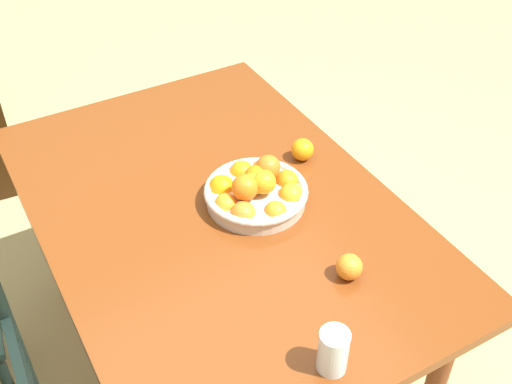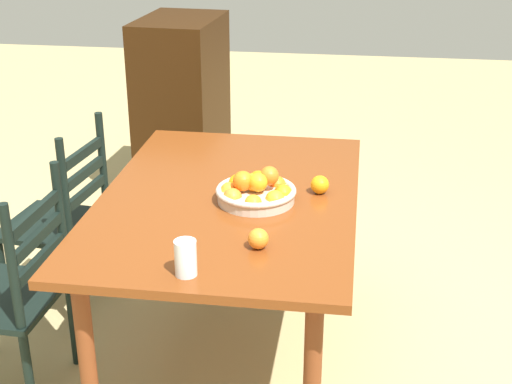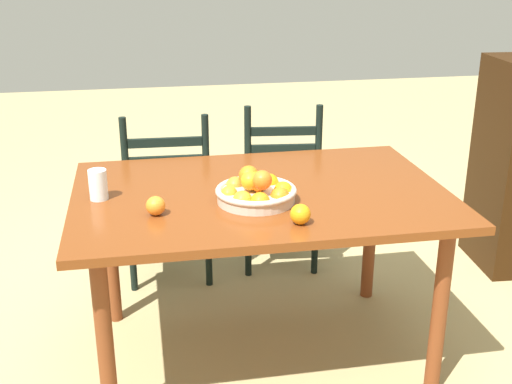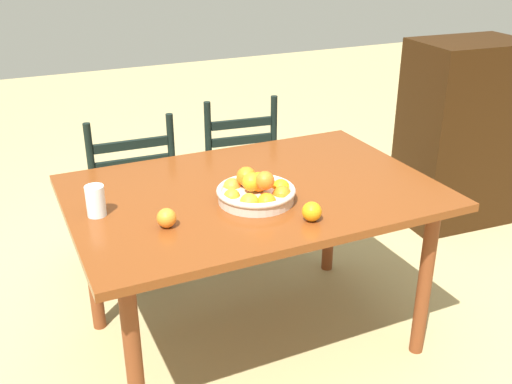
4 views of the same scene
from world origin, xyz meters
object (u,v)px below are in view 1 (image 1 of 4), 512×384
object	(u,v)px
orange_loose_0	(302,150)
fruit_bowl	(256,191)
dining_table	(218,227)
drinking_glass	(333,351)
orange_loose_1	(349,267)

from	to	relation	value
orange_loose_0	fruit_bowl	bearing A→B (deg)	115.54
fruit_bowl	orange_loose_0	distance (m)	0.27
fruit_bowl	dining_table	bearing A→B (deg)	71.53
fruit_bowl	orange_loose_0	world-z (taller)	fruit_bowl
dining_table	orange_loose_0	distance (m)	0.39
fruit_bowl	drinking_glass	size ratio (longest dim) A/B	2.62
orange_loose_1	drinking_glass	bearing A→B (deg)	136.38
dining_table	orange_loose_0	size ratio (longest dim) A/B	20.27
dining_table	orange_loose_1	bearing A→B (deg)	-157.17
orange_loose_0	orange_loose_1	bearing A→B (deg)	160.62
dining_table	orange_loose_0	bearing A→B (deg)	-77.84
orange_loose_1	dining_table	bearing A→B (deg)	22.83
fruit_bowl	drinking_glass	bearing A→B (deg)	167.03
dining_table	orange_loose_1	world-z (taller)	orange_loose_1
dining_table	drinking_glass	world-z (taller)	drinking_glass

